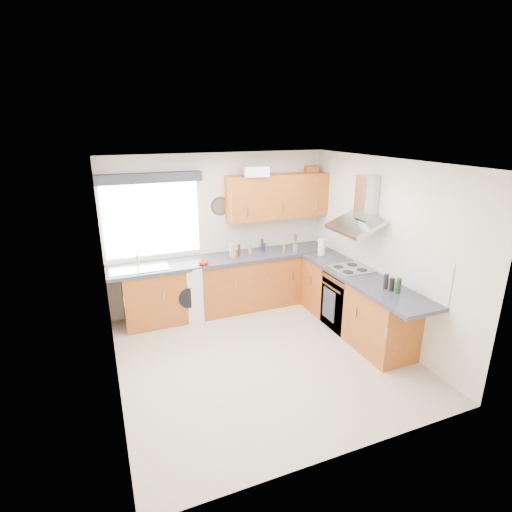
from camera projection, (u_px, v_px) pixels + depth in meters
name	position (u px, v px, depth m)	size (l,w,h in m)	color
ground_plane	(263.00, 356.00, 5.27)	(3.60, 3.60, 0.00)	beige
ceiling	(264.00, 163.00, 4.48)	(3.60, 3.60, 0.02)	white
wall_back	(220.00, 232.00, 6.45)	(3.60, 0.02, 2.50)	silver
wall_front	(349.00, 336.00, 3.29)	(3.60, 0.02, 2.50)	silver
wall_left	(107.00, 289.00, 4.23)	(0.02, 3.60, 2.50)	silver
wall_right	(383.00, 250.00, 5.52)	(0.02, 3.60, 2.50)	silver
window	(152.00, 220.00, 5.98)	(1.40, 0.02, 1.10)	white
window_blind	(149.00, 178.00, 5.70)	(1.50, 0.18, 0.14)	#292930
splashback	(368.00, 249.00, 5.80)	(0.01, 3.00, 0.54)	white
base_cab_back	(220.00, 286.00, 6.42)	(3.00, 0.58, 0.86)	#934617
base_cab_corner	(308.00, 273.00, 6.99)	(0.60, 0.60, 0.86)	#934617
base_cab_right	(354.00, 303.00, 5.80)	(0.58, 2.10, 0.86)	#934617
worktop_back	(226.00, 259.00, 6.31)	(3.60, 0.62, 0.05)	#2C2C36
worktop_right	(363.00, 278.00, 5.52)	(0.62, 2.42, 0.05)	#2C2C36
sink	(139.00, 266.00, 5.81)	(0.84, 0.46, 0.10)	#A5AAAF
oven	(348.00, 300.00, 5.93)	(0.56, 0.58, 0.85)	black
hob_plate	(350.00, 269.00, 5.78)	(0.52, 0.52, 0.01)	#A5AAAF
extractor_hood	(361.00, 210.00, 5.54)	(0.52, 0.78, 0.66)	#A5AAAF
upper_cabinets	(278.00, 196.00, 6.47)	(1.70, 0.35, 0.70)	#934617
washing_machine	(185.00, 290.00, 6.22)	(0.60, 0.58, 0.88)	white
wall_clock	(220.00, 206.00, 6.31)	(0.30, 0.30, 0.04)	#292930
casserole	(256.00, 171.00, 6.09)	(0.37, 0.27, 0.15)	white
storage_box	(311.00, 169.00, 6.66)	(0.21, 0.18, 0.10)	#BD5027
utensil_pot	(295.00, 248.00, 6.56)	(0.09, 0.09, 0.13)	slate
kitchen_roll	(322.00, 247.00, 6.39)	(0.12, 0.12, 0.26)	white
tomato_cluster	(204.00, 263.00, 5.96)	(0.13, 0.13, 0.06)	#B41F0A
jar_0	(266.00, 247.00, 6.62)	(0.04, 0.04, 0.13)	brown
jar_1	(234.00, 253.00, 6.25)	(0.06, 0.06, 0.14)	olive
jar_2	(231.00, 250.00, 6.32)	(0.06, 0.06, 0.20)	#B2A998
jar_3	(284.00, 246.00, 6.51)	(0.04, 0.04, 0.23)	#A18837
jar_4	(264.00, 247.00, 6.63)	(0.06, 0.06, 0.11)	navy
jar_5	(262.00, 244.00, 6.69)	(0.05, 0.05, 0.17)	#17401E
jar_6	(239.00, 250.00, 6.35)	(0.04, 0.04, 0.19)	maroon
jar_7	(250.00, 249.00, 6.42)	(0.06, 0.06, 0.17)	#A68239
bottle_0	(399.00, 286.00, 4.93)	(0.06, 0.06, 0.20)	#163B15
bottle_1	(392.00, 285.00, 5.04)	(0.06, 0.06, 0.15)	olive
bottle_2	(392.00, 284.00, 5.01)	(0.06, 0.06, 0.17)	black
bottle_3	(386.00, 281.00, 5.08)	(0.06, 0.06, 0.19)	black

